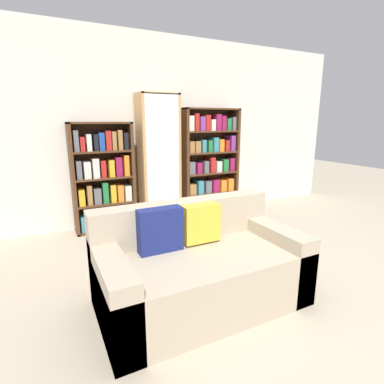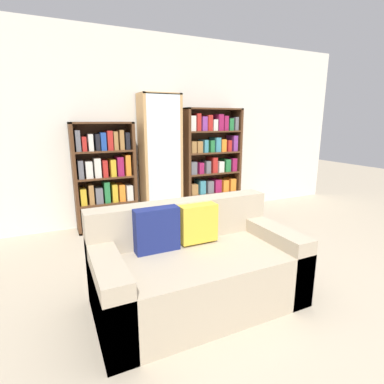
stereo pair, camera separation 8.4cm
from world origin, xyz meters
name	(u,v)px [view 1 (the left image)]	position (x,y,z in m)	size (l,w,h in m)	color
ground_plane	(283,312)	(0.00, 0.00, 0.00)	(16.00, 16.00, 0.00)	tan
wall_back	(157,130)	(0.00, 2.79, 1.35)	(6.75, 0.06, 2.70)	silver
couch	(199,268)	(-0.52, 0.45, 0.30)	(1.65, 0.88, 0.82)	tan
bookshelf_left	(104,179)	(-0.86, 2.58, 0.71)	(0.82, 0.32, 1.47)	#4C2D19
display_cabinet	(159,160)	(-0.06, 2.57, 0.93)	(0.57, 0.36, 1.86)	tan
bookshelf_right	(209,164)	(0.80, 2.58, 0.81)	(0.94, 0.32, 1.67)	#4C2D19
wine_bottle	(232,227)	(0.51, 1.47, 0.16)	(0.07, 0.07, 0.39)	#143819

